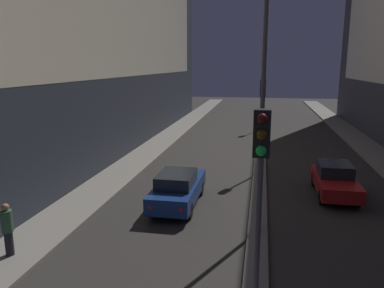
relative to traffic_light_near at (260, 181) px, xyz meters
name	(u,v)px	position (x,y,z in m)	size (l,w,h in m)	color
median_strip	(260,159)	(0.00, 16.49, -3.77)	(0.71, 38.28, 0.14)	#66605B
traffic_light_near	(260,181)	(0.00, 0.00, 0.00)	(0.32, 0.42, 5.07)	#4C4C51
traffic_light_mid	(262,105)	(0.00, 13.55, 0.00)	(0.32, 0.42, 5.07)	#4C4C51
traffic_light_far	(263,89)	(0.00, 27.74, 0.00)	(0.32, 0.42, 5.07)	#4C4C51
street_lamp	(264,56)	(0.00, 5.92, 2.47)	(0.48, 0.48, 9.64)	#4C4C51
car_left_lane	(178,188)	(-3.46, 8.02, -3.06)	(1.72, 4.52, 1.54)	navy
car_right_lane	(335,180)	(3.46, 10.64, -3.09)	(1.71, 4.13, 1.49)	maroon
pedestrian_on_left_sidewalk	(8,228)	(-7.66, 2.57, -2.80)	(0.35, 0.35, 1.71)	black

